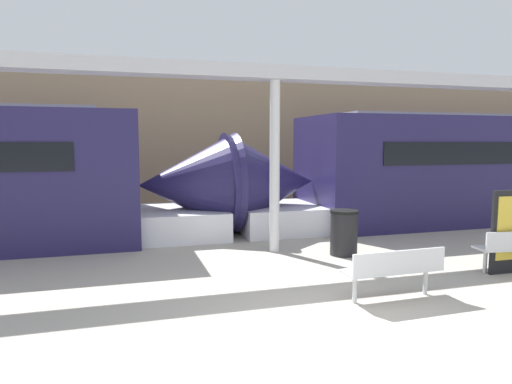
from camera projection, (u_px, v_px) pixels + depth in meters
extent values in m
plane|color=#A8A093|center=(328.00, 331.00, 5.80)|extent=(60.00, 60.00, 0.00)
cube|color=#9E8460|center=(194.00, 139.00, 15.92)|extent=(56.00, 0.20, 5.00)
cone|color=#231E4C|center=(269.00, 182.00, 12.24)|extent=(2.48, 2.63, 2.63)
cube|color=silver|center=(277.00, 217.00, 12.41)|extent=(2.24, 2.46, 0.70)
cone|color=#231E4C|center=(188.00, 184.00, 11.62)|extent=(2.48, 2.63, 2.63)
cube|color=silver|center=(179.00, 222.00, 11.66)|extent=(2.24, 2.46, 0.70)
cube|color=silver|center=(391.00, 270.00, 6.96)|extent=(1.58, 0.48, 0.04)
cube|color=silver|center=(400.00, 261.00, 6.75)|extent=(1.57, 0.07, 0.33)
cylinder|color=silver|center=(355.00, 289.00, 6.79)|extent=(0.07, 0.07, 0.43)
cylinder|color=silver|center=(425.00, 281.00, 7.18)|extent=(0.07, 0.07, 0.43)
cylinder|color=silver|center=(485.00, 261.00, 8.36)|extent=(0.07, 0.07, 0.43)
cylinder|color=black|center=(344.00, 234.00, 9.66)|extent=(0.57, 0.57, 0.90)
cylinder|color=black|center=(344.00, 212.00, 9.61)|extent=(0.60, 0.60, 0.06)
cylinder|color=silver|center=(275.00, 167.00, 9.85)|extent=(0.22, 0.22, 3.69)
cube|color=#B7B7BC|center=(275.00, 74.00, 9.63)|extent=(28.00, 0.60, 0.28)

